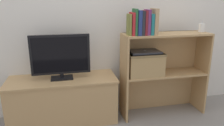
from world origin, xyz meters
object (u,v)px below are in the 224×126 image
Objects in this scene: book_forest at (135,22)px; laptop at (145,52)px; book_navy at (138,23)px; book_teal at (150,24)px; tv_stand at (64,100)px; book_olive at (129,25)px; book_maroon at (144,23)px; book_charcoal at (141,23)px; storage_basket_left at (144,63)px; book_tan at (154,22)px; baby_monitor at (202,28)px; tv at (61,56)px; book_plum at (147,22)px; book_crimson at (132,24)px.

laptop is (0.13, 0.03, -0.31)m from book_forest.
book_navy is (0.03, 0.00, -0.01)m from book_forest.
book_forest is 1.24× the size of book_teal.
tv_stand is 5.34× the size of book_olive.
book_forest reaches higher than book_maroon.
book_charcoal is at bearing 180.00° from book_maroon.
book_teal is 0.54× the size of storage_basket_left.
book_tan is 2.12× the size of baby_monitor.
book_olive reaches higher than tv.
tv_stand is 1.20m from book_teal.
book_plum is 0.04m from book_teal.
book_tan reaches higher than book_crimson.
book_crimson reaches higher than storage_basket_left.
book_maroon is 0.68m from baby_monitor.
book_forest is at bearing -7.51° from tv.
book_tan is at bearing 0.00° from book_teal.
book_plum is (0.03, 0.00, 0.00)m from book_maroon.
book_tan is (0.20, 0.00, 0.00)m from book_forest.
tv is at bearing 173.39° from book_maroon.
storage_basket_left is at bearing 9.07° from book_olive.
book_teal is at bearing 0.00° from book_forest.
tv_stand is 4.31× the size of book_tan.
book_crimson is 0.89× the size of book_plum.
book_crimson is 0.92× the size of book_navy.
tv_stand is 0.48m from tv.
book_tan is (0.23, 0.00, 0.02)m from book_crimson.
book_crimson is 0.16m from book_plum.
tv is at bearing 175.56° from storage_basket_left.
book_maroon is at bearing -132.23° from storage_basket_left.
book_teal is at bearing -6.25° from tv_stand.
book_crimson reaches higher than tv.
book_plum is at bearing 0.00° from book_olive.
book_teal is 0.80× the size of book_tan.
book_forest is 0.13m from book_plum.
laptop is (-0.65, -0.02, -0.23)m from baby_monitor.
book_crimson reaches higher than tv_stand.
book_maroon reaches higher than laptop.
book_charcoal is 1.96× the size of baby_monitor.
storage_basket_left is (-0.07, 0.03, -0.43)m from book_tan.
laptop is (-0.00, 0.03, -0.31)m from book_plum.
book_teal is 0.65× the size of laptop.
storage_basket_left is at bearing 0.00° from laptop.
storage_basket_left is (0.06, 0.03, -0.42)m from book_charcoal.
book_teal is at bearing 0.00° from book_navy.
tv_stand is at bearing 171.71° from book_olive.
book_crimson is 0.13m from book_maroon.
tv is 2.80× the size of book_olive.
laptop reaches higher than tv_stand.
book_forest is 0.34m from laptop.
book_olive is 1.71× the size of baby_monitor.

